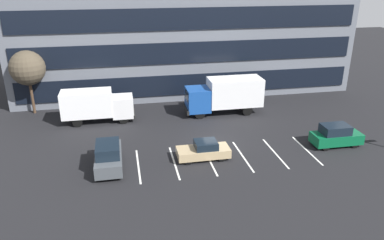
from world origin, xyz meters
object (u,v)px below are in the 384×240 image
(box_truck_white, at_px, (96,104))
(sedan_tan, at_px, (204,150))
(bare_tree, at_px, (27,68))
(suv_charcoal, at_px, (108,156))
(suv_forest, at_px, (336,136))
(box_truck_blue, at_px, (225,94))

(box_truck_white, bearing_deg, sedan_tan, -48.15)
(box_truck_white, distance_m, bare_tree, 8.20)
(box_truck_white, height_order, sedan_tan, box_truck_white)
(sedan_tan, bearing_deg, box_truck_white, 131.85)
(suv_charcoal, bearing_deg, bare_tree, 120.08)
(box_truck_white, bearing_deg, bare_tree, 150.13)
(sedan_tan, distance_m, suv_charcoal, 7.40)
(suv_forest, distance_m, bare_tree, 30.12)
(box_truck_blue, relative_size, sedan_tan, 1.91)
(box_truck_blue, relative_size, suv_forest, 1.90)
(suv_forest, xyz_separation_m, bare_tree, (-26.78, 13.23, 3.90))
(box_truck_blue, height_order, suv_forest, box_truck_blue)
(box_truck_white, xyz_separation_m, sedan_tan, (8.59, -9.59, -1.11))
(box_truck_white, height_order, suv_forest, box_truck_white)
(suv_forest, relative_size, bare_tree, 0.64)
(sedan_tan, xyz_separation_m, bare_tree, (-15.21, 13.39, 4.11))
(box_truck_blue, relative_size, bare_tree, 1.21)
(bare_tree, bearing_deg, suv_charcoal, -59.92)
(box_truck_blue, height_order, sedan_tan, box_truck_blue)
(box_truck_blue, distance_m, suv_forest, 11.85)
(box_truck_white, distance_m, suv_charcoal, 9.81)
(box_truck_blue, distance_m, bare_tree, 20.20)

